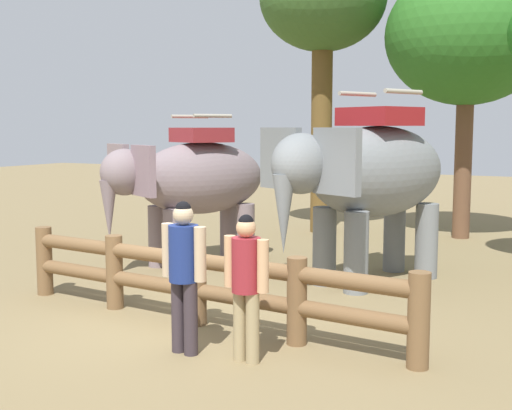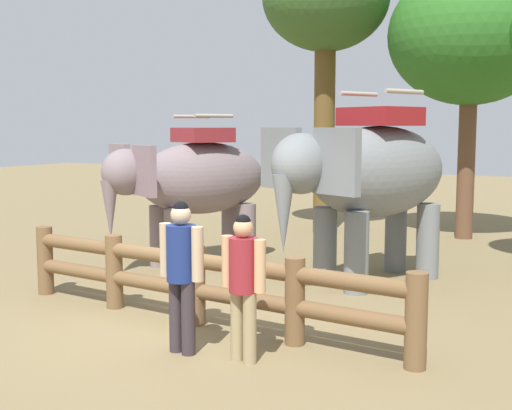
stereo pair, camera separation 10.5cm
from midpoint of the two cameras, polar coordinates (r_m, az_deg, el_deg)
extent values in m
plane|color=olive|center=(8.80, -5.33, -10.36)|extent=(60.00, 60.00, 0.00)
cylinder|color=brown|center=(10.84, -17.26, -4.53)|extent=(0.24, 0.24, 1.05)
cylinder|color=brown|center=(9.76, -11.69, -5.58)|extent=(0.24, 0.24, 1.05)
cylinder|color=brown|center=(8.80, -4.78, -6.81)|extent=(0.24, 0.24, 1.05)
cylinder|color=brown|center=(7.99, 3.71, -8.18)|extent=(0.24, 0.24, 1.05)
cylinder|color=brown|center=(7.41, 13.88, -9.57)|extent=(0.24, 0.24, 1.05)
cylinder|color=brown|center=(8.81, -4.77, -7.29)|extent=(5.92, 0.81, 0.20)
cylinder|color=brown|center=(8.73, -4.80, -4.74)|extent=(5.92, 0.81, 0.20)
cylinder|color=gray|center=(11.93, -6.78, -3.05)|extent=(0.34, 0.34, 1.14)
cylinder|color=gray|center=(12.49, -8.04, -2.64)|extent=(0.34, 0.34, 1.14)
cylinder|color=gray|center=(12.67, -0.53, -2.44)|extent=(0.34, 0.34, 1.14)
cylinder|color=gray|center=(13.20, -1.98, -2.08)|extent=(0.34, 0.34, 1.14)
ellipsoid|color=gray|center=(12.43, -4.30, 2.31)|extent=(2.26, 2.78, 1.33)
ellipsoid|color=gray|center=(11.77, -10.80, 2.78)|extent=(1.05, 1.10, 0.81)
cube|color=gray|center=(11.30, -9.25, 2.90)|extent=(0.71, 0.47, 0.85)
cube|color=gray|center=(12.32, -11.31, 3.16)|extent=(0.71, 0.47, 0.85)
cone|color=gray|center=(11.72, -12.08, -0.45)|extent=(0.30, 0.30, 1.04)
cube|color=maroon|center=(12.39, -4.33, 5.98)|extent=(1.26, 1.22, 0.27)
cylinder|color=#A59E8C|center=(12.02, -3.35, 7.59)|extent=(0.44, 0.70, 0.07)
cylinder|color=#A59E8C|center=(12.78, -5.29, 7.52)|extent=(0.44, 0.70, 0.07)
cylinder|color=slate|center=(10.48, 8.84, -4.03)|extent=(0.38, 0.38, 1.28)
cylinder|color=slate|center=(10.97, 6.17, -3.51)|extent=(0.38, 0.38, 1.28)
cylinder|color=slate|center=(11.78, 14.68, -2.99)|extent=(0.38, 0.38, 1.28)
cylinder|color=slate|center=(12.22, 12.06, -2.58)|extent=(0.38, 0.38, 1.28)
ellipsoid|color=slate|center=(11.21, 10.71, 2.82)|extent=(2.39, 3.16, 1.50)
ellipsoid|color=slate|center=(9.99, 4.17, 3.54)|extent=(1.15, 1.22, 0.91)
cube|color=slate|center=(9.61, 7.18, 3.70)|extent=(0.83, 0.48, 0.96)
cube|color=slate|center=(10.53, 2.40, 4.00)|extent=(0.83, 0.48, 0.96)
cone|color=slate|center=(9.84, 2.67, -0.78)|extent=(0.34, 0.34, 1.18)
cube|color=maroon|center=(11.18, 10.81, 7.41)|extent=(1.40, 1.33, 0.30)
cylinder|color=#A59E8C|center=(10.88, 12.80, 9.42)|extent=(0.44, 0.82, 0.07)
cylinder|color=#A59E8C|center=(11.53, 9.00, 9.34)|extent=(0.44, 0.82, 0.07)
cylinder|color=tan|center=(7.40, -0.13, -10.47)|extent=(0.15, 0.15, 0.78)
cylinder|color=tan|center=(7.50, -1.20, -10.23)|extent=(0.15, 0.15, 0.78)
cylinder|color=maroon|center=(7.28, -0.68, -5.13)|extent=(0.37, 0.37, 0.60)
cylinder|color=tan|center=(7.14, 0.76, -5.23)|extent=(0.13, 0.13, 0.57)
cylinder|color=tan|center=(7.41, -2.06, -4.80)|extent=(0.13, 0.13, 0.57)
sphere|color=tan|center=(7.20, -0.68, -1.94)|extent=(0.22, 0.22, 0.22)
sphere|color=black|center=(7.19, -0.68, -1.47)|extent=(0.17, 0.17, 0.17)
cylinder|color=#352C33|center=(7.70, -5.40, -9.60)|extent=(0.16, 0.16, 0.84)
cylinder|color=#352C33|center=(7.82, -6.44, -9.36)|extent=(0.16, 0.16, 0.84)
cylinder|color=navy|center=(7.58, -5.99, -4.10)|extent=(0.39, 0.39, 0.64)
cylinder|color=tan|center=(7.42, -4.60, -4.20)|extent=(0.14, 0.14, 0.61)
cylinder|color=tan|center=(7.74, -7.32, -3.78)|extent=(0.14, 0.14, 0.61)
sphere|color=tan|center=(7.52, -6.03, -0.83)|extent=(0.23, 0.23, 0.23)
sphere|color=black|center=(7.51, -6.04, -0.35)|extent=(0.18, 0.18, 0.18)
cylinder|color=brown|center=(16.43, 6.02, 6.07)|extent=(0.51, 0.51, 4.83)
cylinder|color=brown|center=(16.15, 17.67, 3.64)|extent=(0.39, 0.39, 3.62)
ellipsoid|color=#2C6A21|center=(16.26, 18.03, 13.63)|extent=(3.70, 3.70, 3.14)
camera|label=1|loc=(0.05, -89.70, 0.03)|focal=46.92mm
camera|label=2|loc=(0.05, 90.30, -0.03)|focal=46.92mm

